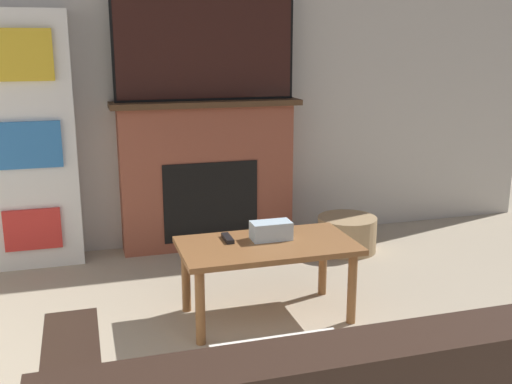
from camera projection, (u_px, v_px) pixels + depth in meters
name	position (u px, v px, depth m)	size (l,w,h in m)	color
wall_back	(197.00, 62.00, 4.32)	(5.62, 0.06, 2.70)	beige
fireplace	(207.00, 174.00, 4.39)	(1.36, 0.28, 1.09)	brown
tv	(205.00, 47.00, 4.15)	(1.28, 0.03, 0.73)	black
coffee_table	(267.00, 254.00, 3.26)	(0.95, 0.53, 0.43)	brown
tissue_box	(271.00, 230.00, 3.29)	(0.22, 0.12, 0.10)	silver
remote_control	(228.00, 238.00, 3.29)	(0.04, 0.15, 0.02)	black
bookshelf	(26.00, 142.00, 3.96)	(0.63, 0.29, 1.70)	white
storage_basket	(347.00, 234.00, 4.38)	(0.43, 0.43, 0.25)	tan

